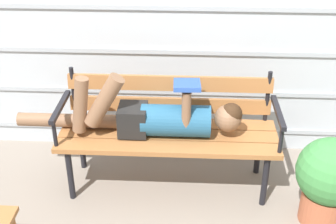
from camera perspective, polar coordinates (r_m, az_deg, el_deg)
ground_plane at (r=3.41m, az=-0.09°, el=-10.05°), size 12.00×12.00×0.00m
house_siding at (r=3.44m, az=0.50°, el=13.12°), size 4.15×0.08×2.41m
park_bench at (r=3.27m, az=0.06°, el=-1.62°), size 1.56×0.50×0.84m
reclining_person at (r=3.16m, az=-1.54°, el=-0.53°), size 1.61×0.26×0.49m
potted_plant at (r=3.15m, az=19.64°, el=-7.92°), size 0.45×0.45×0.63m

